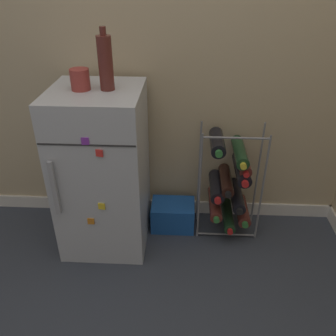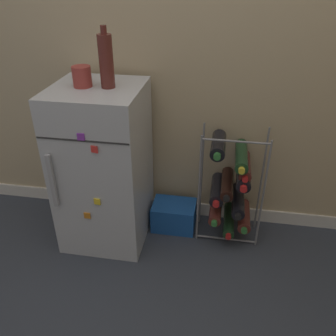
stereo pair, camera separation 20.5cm
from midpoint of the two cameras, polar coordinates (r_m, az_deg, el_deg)
The scene contains 7 objects.
ground_plane at distance 2.02m, azimuth 5.31°, elevation -18.10°, with size 14.00×14.00×0.00m, color #333842.
wall_back at distance 2.02m, azimuth 8.88°, elevation 22.31°, with size 6.88×0.07×2.50m.
mini_fridge at distance 2.07m, azimuth -7.51°, elevation 0.02°, with size 0.48×0.51×0.95m.
wine_rack at distance 2.15m, azimuth 12.86°, elevation -2.98°, with size 0.37×0.33×0.71m.
soda_box at distance 2.32m, azimuth 3.52°, elevation -7.66°, with size 0.27×0.20×0.17m.
fridge_top_cup at distance 1.88m, azimuth -10.55°, elevation 14.18°, with size 0.10×0.10×0.10m.
fridge_top_bottle at distance 1.82m, azimuth -6.62°, elevation 16.65°, with size 0.07×0.07×0.30m.
Camera 2 is at (0.15, -1.33, 1.51)m, focal length 38.00 mm.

